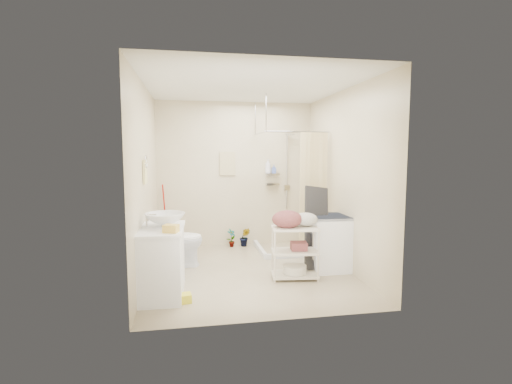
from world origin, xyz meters
TOP-DOWN VIEW (x-y plane):
  - floor at (0.00, 0.00)m, footprint 3.20×3.20m
  - ceiling at (0.00, 0.00)m, footprint 2.80×3.20m
  - wall_back at (0.00, 1.60)m, footprint 2.80×0.04m
  - wall_front at (0.00, -1.60)m, footprint 2.80×0.04m
  - wall_left at (-1.40, 0.00)m, footprint 0.04×3.20m
  - wall_right at (1.40, 0.00)m, footprint 0.04×3.20m
  - vanity at (-1.16, -0.68)m, footprint 0.54×0.94m
  - sink at (-1.12, -0.61)m, footprint 0.48×0.48m
  - counter_basket at (-1.03, -0.97)m, footprint 0.19×0.17m
  - floor_basket at (-0.91, -0.97)m, footprint 0.28×0.23m
  - toilet at (-1.04, 0.44)m, footprint 0.78×0.45m
  - mop at (-1.30, 1.51)m, footprint 0.14×0.14m
  - potted_plant_a at (-0.10, 1.43)m, footprint 0.21×0.20m
  - potted_plant_b at (0.14, 1.43)m, footprint 0.21×0.18m
  - hanging_towel at (-0.15, 1.58)m, footprint 0.28×0.03m
  - towel_ring at (-1.38, -0.20)m, footprint 0.04×0.22m
  - tp_holder at (-1.36, 0.05)m, footprint 0.08×0.12m
  - shower at (0.85, 1.05)m, footprint 1.10×1.10m
  - shampoo_bottle_a at (0.58, 1.52)m, footprint 0.12×0.12m
  - shampoo_bottle_b at (0.69, 1.51)m, footprint 0.07×0.07m
  - washing_machine at (1.14, -0.10)m, footprint 0.55×0.57m
  - laundry_rack at (0.56, -0.40)m, footprint 0.66×0.43m
  - ironing_board at (0.96, -0.11)m, footprint 0.36×0.14m

SIDE VIEW (x-z plane):
  - floor at x=0.00m, z-range 0.00..0.00m
  - floor_basket at x=-0.91m, z-range 0.00..0.14m
  - potted_plant_a at x=-0.10m, z-range 0.00..0.33m
  - potted_plant_b at x=0.14m, z-range 0.00..0.34m
  - washing_machine at x=1.14m, z-range 0.00..0.79m
  - toilet at x=-1.04m, z-range 0.00..0.79m
  - vanity at x=-1.16m, z-range 0.00..0.81m
  - laundry_rack at x=0.56m, z-range 0.00..0.85m
  - mop at x=-1.30m, z-range 0.00..1.14m
  - ironing_board at x=0.96m, z-range 0.00..1.25m
  - tp_holder at x=-1.36m, z-range 0.65..0.79m
  - counter_basket at x=-1.03m, z-range 0.81..0.90m
  - sink at x=-1.12m, z-range 0.81..0.98m
  - shower at x=0.85m, z-range 0.00..2.10m
  - wall_back at x=0.00m, z-range 0.00..2.60m
  - wall_front at x=0.00m, z-range 0.00..2.60m
  - wall_left at x=-1.40m, z-range 0.00..2.60m
  - wall_right at x=1.40m, z-range 0.00..2.60m
  - shampoo_bottle_b at x=0.69m, z-range 1.32..1.48m
  - shampoo_bottle_a at x=0.58m, z-range 1.32..1.58m
  - towel_ring at x=-1.38m, z-range 1.30..1.64m
  - hanging_towel at x=-0.15m, z-range 1.29..1.71m
  - ceiling at x=0.00m, z-range 2.58..2.62m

